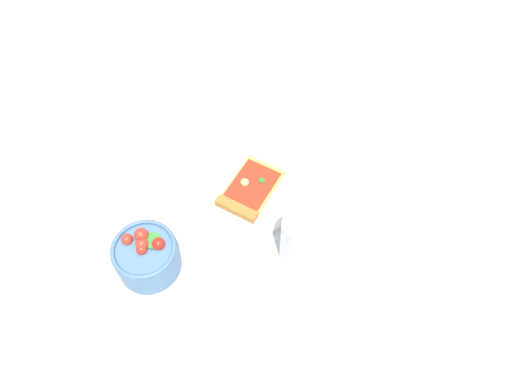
{
  "coord_description": "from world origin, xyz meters",
  "views": [
    {
      "loc": [
        -0.49,
        -0.17,
        0.83
      ],
      "look_at": [
        0.01,
        -0.05,
        0.03
      ],
      "focal_mm": 34.27,
      "sensor_mm": 36.0,
      "label": 1
    }
  ],
  "objects_px": {
    "plate": "(234,183)",
    "soda_glass": "(302,239)",
    "pizza_slice_main": "(248,192)",
    "paper_napkin": "(326,115)",
    "salad_bowl": "(147,256)"
  },
  "relations": [
    {
      "from": "plate",
      "to": "paper_napkin",
      "type": "bearing_deg",
      "value": -34.43
    },
    {
      "from": "salad_bowl",
      "to": "paper_napkin",
      "type": "relative_size",
      "value": 0.77
    },
    {
      "from": "salad_bowl",
      "to": "paper_napkin",
      "type": "distance_m",
      "value": 0.51
    },
    {
      "from": "plate",
      "to": "soda_glass",
      "type": "height_order",
      "value": "soda_glass"
    },
    {
      "from": "pizza_slice_main",
      "to": "salad_bowl",
      "type": "distance_m",
      "value": 0.23
    },
    {
      "from": "plate",
      "to": "pizza_slice_main",
      "type": "relative_size",
      "value": 1.8
    },
    {
      "from": "paper_napkin",
      "to": "soda_glass",
      "type": "bearing_deg",
      "value": 179.94
    },
    {
      "from": "pizza_slice_main",
      "to": "soda_glass",
      "type": "height_order",
      "value": "soda_glass"
    },
    {
      "from": "pizza_slice_main",
      "to": "salad_bowl",
      "type": "xyz_separation_m",
      "value": [
        -0.18,
        0.14,
        0.02
      ]
    },
    {
      "from": "plate",
      "to": "soda_glass",
      "type": "distance_m",
      "value": 0.21
    },
    {
      "from": "soda_glass",
      "to": "paper_napkin",
      "type": "relative_size",
      "value": 0.83
    },
    {
      "from": "plate",
      "to": "soda_glass",
      "type": "xyz_separation_m",
      "value": [
        -0.12,
        -0.16,
        0.05
      ]
    },
    {
      "from": "pizza_slice_main",
      "to": "salad_bowl",
      "type": "height_order",
      "value": "salad_bowl"
    },
    {
      "from": "plate",
      "to": "soda_glass",
      "type": "bearing_deg",
      "value": -128.31
    },
    {
      "from": "plate",
      "to": "salad_bowl",
      "type": "distance_m",
      "value": 0.23
    }
  ]
}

